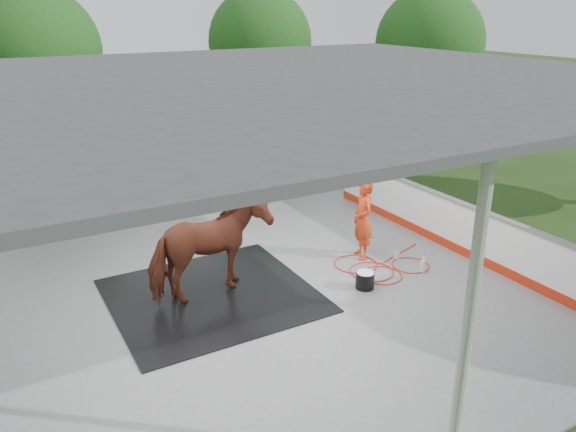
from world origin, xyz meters
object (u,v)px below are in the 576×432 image
dasher_board (451,225)px  wash_bucket (365,280)px  handler (363,220)px  horse (210,249)px

dasher_board → wash_bucket: dasher_board is taller
wash_bucket → handler: bearing=56.3°
dasher_board → horse: bearing=174.7°
horse → wash_bucket: (2.68, -1.14, -0.80)m
horse → handler: (3.47, 0.05, -0.11)m
dasher_board → handler: 2.12m
handler → dasher_board: bearing=88.4°
wash_bucket → horse: bearing=156.9°
handler → wash_bucket: handler is taller
wash_bucket → dasher_board: bearing=12.7°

